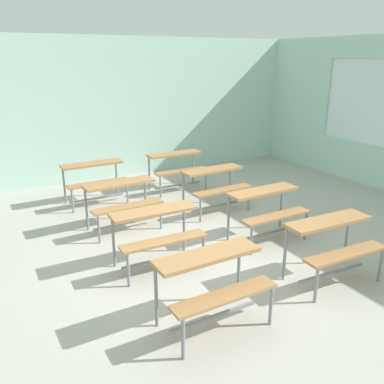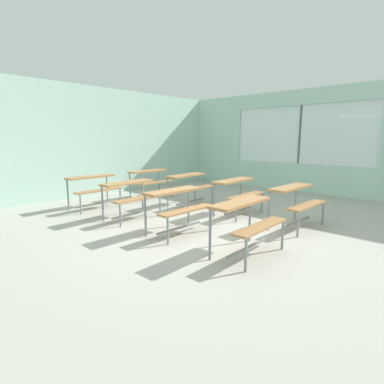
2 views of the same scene
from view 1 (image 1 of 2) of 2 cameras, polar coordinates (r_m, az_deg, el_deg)
name	(u,v)px [view 1 (image 1 of 2)]	position (r m, az deg, el deg)	size (l,w,h in m)	color
ground	(191,268)	(5.36, -0.21, -10.62)	(10.00, 9.00, 0.05)	#ADA89E
wall_back	(88,111)	(8.97, -14.36, 10.97)	(10.00, 0.12, 3.00)	silver
desk_bench_r0c0	(213,274)	(4.04, 2.96, -11.47)	(1.11, 0.61, 0.74)	#A87547
desk_bench_r0c1	(334,237)	(5.09, 19.24, -5.96)	(1.12, 0.63, 0.74)	#A87547
desk_bench_r1c0	(157,226)	(5.13, -4.92, -4.73)	(1.11, 0.61, 0.74)	#A87547
desk_bench_r1c1	(267,203)	(5.97, 10.49, -1.59)	(1.11, 0.61, 0.74)	#A87547
desk_bench_r2c0	(122,195)	(6.33, -9.75, -0.40)	(1.13, 0.64, 0.74)	#A87547
desk_bench_r2c1	(216,180)	(7.00, 3.33, 1.68)	(1.13, 0.64, 0.74)	#A87547
desk_bench_r3c0	(94,174)	(7.59, -13.54, 2.52)	(1.11, 0.61, 0.74)	#A87547
desk_bench_r3c1	(177,163)	(8.16, -2.15, 4.14)	(1.11, 0.60, 0.74)	#A87547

